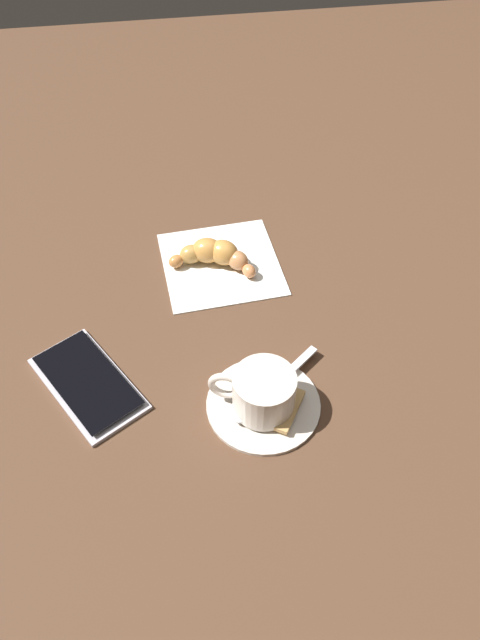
% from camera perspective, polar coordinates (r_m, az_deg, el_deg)
% --- Properties ---
extents(ground_plane, '(1.80, 1.80, 0.00)m').
position_cam_1_polar(ground_plane, '(0.74, -1.43, -0.18)').
color(ground_plane, '#4F3422').
extents(saucer, '(0.12, 0.12, 0.01)m').
position_cam_1_polar(saucer, '(0.66, 2.23, -7.89)').
color(saucer, beige).
rests_on(saucer, ground).
extents(espresso_cup, '(0.07, 0.09, 0.05)m').
position_cam_1_polar(espresso_cup, '(0.63, 2.10, -6.79)').
color(espresso_cup, beige).
rests_on(espresso_cup, saucer).
extents(teaspoon, '(0.10, 0.11, 0.01)m').
position_cam_1_polar(teaspoon, '(0.66, 2.28, -7.16)').
color(teaspoon, silver).
rests_on(teaspoon, saucer).
extents(sugar_packet, '(0.06, 0.05, 0.01)m').
position_cam_1_polar(sugar_packet, '(0.65, 4.49, -8.42)').
color(sugar_packet, tan).
rests_on(sugar_packet, saucer).
extents(napkin, '(0.16, 0.16, 0.00)m').
position_cam_1_polar(napkin, '(0.81, -1.81, 5.38)').
color(napkin, white).
rests_on(napkin, ground).
extents(croissant, '(0.07, 0.12, 0.03)m').
position_cam_1_polar(croissant, '(0.79, -2.40, 6.24)').
color(croissant, '#D1804C').
rests_on(croissant, napkin).
extents(cell_phone, '(0.16, 0.14, 0.01)m').
position_cam_1_polar(cell_phone, '(0.69, -14.21, -5.74)').
color(cell_phone, '#BBB5BF').
rests_on(cell_phone, ground).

